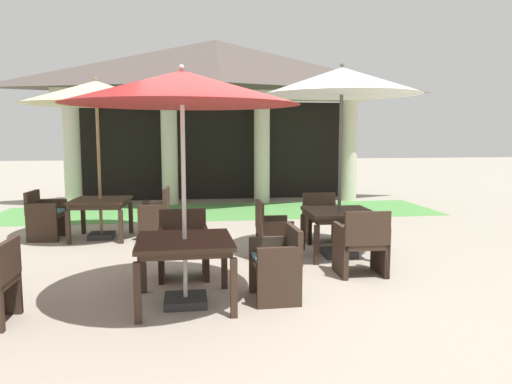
{
  "coord_description": "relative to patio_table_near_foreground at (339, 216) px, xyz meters",
  "views": [
    {
      "loc": [
        -0.79,
        -5.25,
        1.87
      ],
      "look_at": [
        0.3,
        2.39,
        0.94
      ],
      "focal_mm": 34.26,
      "sensor_mm": 36.0,
      "label": 1
    }
  ],
  "objects": [
    {
      "name": "patio_table_mid_left",
      "position": [
        -2.33,
        -1.84,
        0.03
      ],
      "size": [
        1.05,
        1.05,
        0.74
      ],
      "rotation": [
        0.0,
        0.0,
        0.02
      ],
      "color": "#38281E",
      "rests_on": "ground"
    },
    {
      "name": "patio_chair_far_back_west",
      "position": [
        -4.8,
        1.89,
        -0.19
      ],
      "size": [
        0.58,
        0.64,
        0.86
      ],
      "rotation": [
        0.0,
        0.0,
        -1.65
      ],
      "color": "#38281E",
      "rests_on": "ground"
    },
    {
      "name": "patio_chair_far_back_east",
      "position": [
        -2.85,
        1.73,
        -0.2
      ],
      "size": [
        0.54,
        0.63,
        0.91
      ],
      "rotation": [
        0.0,
        0.0,
        1.49
      ],
      "color": "#38281E",
      "rests_on": "ground"
    },
    {
      "name": "patio_chair_near_foreground_north",
      "position": [
        0.02,
        1.03,
        -0.21
      ],
      "size": [
        0.62,
        0.52,
        0.83
      ],
      "rotation": [
        0.0,
        0.0,
        -3.16
      ],
      "color": "#38281E",
      "rests_on": "ground"
    },
    {
      "name": "ground_plane",
      "position": [
        -1.5,
        -1.84,
        -0.61
      ],
      "size": [
        60.0,
        60.0,
        0.0
      ],
      "primitive_type": "plane",
      "color": "#9E9384"
    },
    {
      "name": "patio_table_near_foreground",
      "position": [
        0.0,
        0.0,
        0.0
      ],
      "size": [
        1.01,
        1.01,
        0.71
      ],
      "rotation": [
        0.0,
        0.0,
        -0.02
      ],
      "color": "#38281E",
      "rests_on": "ground"
    },
    {
      "name": "patio_chair_near_foreground_south",
      "position": [
        -0.02,
        -1.04,
        -0.19
      ],
      "size": [
        0.63,
        0.57,
        0.89
      ],
      "rotation": [
        0.0,
        0.0,
        -0.02
      ],
      "color": "#38281E",
      "rests_on": "ground"
    },
    {
      "name": "background_pavilion",
      "position": [
        -1.5,
        6.08,
        2.7
      ],
      "size": [
        8.6,
        3.02,
        4.29
      ],
      "color": "beige",
      "rests_on": "ground"
    },
    {
      "name": "terracotta_urn",
      "position": [
        0.47,
        3.01,
        -0.47
      ],
      "size": [
        0.31,
        0.31,
        0.36
      ],
      "color": "#9E5633",
      "rests_on": "ground"
    },
    {
      "name": "patio_umbrella_far_back",
      "position": [
        -3.82,
        1.81,
        1.94
      ],
      "size": [
        2.54,
        2.54,
        2.84
      ],
      "color": "#2D2D2D",
      "rests_on": "ground"
    },
    {
      "name": "patio_chair_near_foreground_west",
      "position": [
        -1.04,
        0.02,
        -0.22
      ],
      "size": [
        0.51,
        0.61,
        0.86
      ],
      "rotation": [
        0.0,
        0.0,
        -1.59
      ],
      "color": "#38281E",
      "rests_on": "ground"
    },
    {
      "name": "patio_table_far_back",
      "position": [
        -3.82,
        1.81,
        0.0
      ],
      "size": [
        1.03,
        1.03,
        0.71
      ],
      "rotation": [
        0.0,
        0.0,
        -0.08
      ],
      "color": "#38281E",
      "rests_on": "ground"
    },
    {
      "name": "patio_chair_mid_left_east",
      "position": [
        -1.3,
        -1.81,
        -0.21
      ],
      "size": [
        0.52,
        0.62,
        0.83
      ],
      "rotation": [
        0.0,
        0.0,
        -4.69
      ],
      "color": "#38281E",
      "rests_on": "ground"
    },
    {
      "name": "patio_umbrella_near_foreground",
      "position": [
        0.0,
        0.0,
        2.0
      ],
      "size": [
        2.35,
        2.35,
        2.9
      ],
      "color": "#2D2D2D",
      "rests_on": "ground"
    },
    {
      "name": "patio_umbrella_mid_left",
      "position": [
        -2.33,
        -1.84,
        1.71
      ],
      "size": [
        2.49,
        2.49,
        2.59
      ],
      "color": "#2D2D2D",
      "rests_on": "ground"
    },
    {
      "name": "patio_chair_mid_left_north",
      "position": [
        -2.35,
        -0.8,
        -0.2
      ],
      "size": [
        0.65,
        0.54,
        0.87
      ],
      "rotation": [
        0.0,
        0.0,
        -3.12
      ],
      "color": "#38281E",
      "rests_on": "ground"
    },
    {
      "name": "lawn_strip",
      "position": [
        -1.5,
        4.52,
        -0.61
      ],
      "size": [
        10.4,
        2.58,
        0.01
      ],
      "primitive_type": "cube",
      "color": "#519347",
      "rests_on": "ground"
    }
  ]
}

